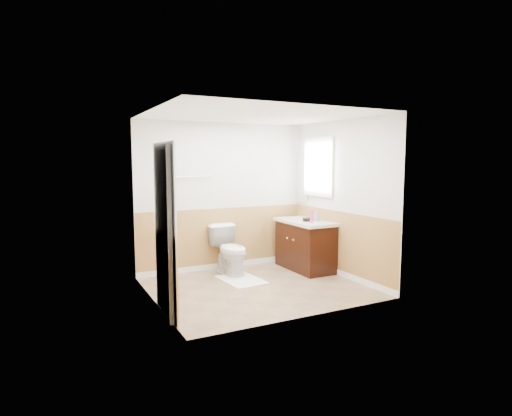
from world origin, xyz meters
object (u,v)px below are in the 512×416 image
toilet (230,250)px  soap_dispenser (316,216)px  bath_mat (241,280)px  lotion_bottle (312,216)px  vanity_cabinet (305,246)px

toilet → soap_dispenser: 1.55m
bath_mat → soap_dispenser: (1.39, -0.01, 0.93)m
toilet → lotion_bottle: lotion_bottle is taller
bath_mat → vanity_cabinet: vanity_cabinet is taller
toilet → bath_mat: size_ratio=1.01×
bath_mat → lotion_bottle: 1.52m
soap_dispenser → lotion_bottle: bearing=-140.8°
bath_mat → vanity_cabinet: (1.27, 0.13, 0.39)m
lotion_bottle → soap_dispenser: size_ratio=1.26×
bath_mat → soap_dispenser: soap_dispenser is taller
vanity_cabinet → soap_dispenser: bearing=-50.8°
lotion_bottle → toilet: bearing=152.2°
vanity_cabinet → lotion_bottle: lotion_bottle is taller
lotion_bottle → bath_mat: bearing=170.6°
toilet → lotion_bottle: (1.17, -0.62, 0.56)m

